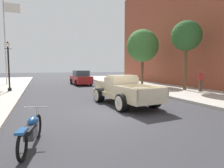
# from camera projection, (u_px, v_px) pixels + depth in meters

# --- Properties ---
(ground_plane) EXTENTS (140.00, 140.00, 0.00)m
(ground_plane) POSITION_uv_depth(u_px,v_px,m) (118.00, 111.00, 8.76)
(ground_plane) COLOR #333338
(hotrod_truck_cream) EXTENTS (2.50, 5.05, 1.58)m
(hotrod_truck_cream) POSITION_uv_depth(u_px,v_px,m) (122.00, 90.00, 10.48)
(hotrod_truck_cream) COLOR beige
(hotrod_truck_cream) RESTS_ON ground
(motorcycle_parked) EXTENTS (0.70, 2.09, 0.93)m
(motorcycle_parked) POSITION_uv_depth(u_px,v_px,m) (31.00, 130.00, 4.78)
(motorcycle_parked) COLOR black
(motorcycle_parked) RESTS_ON ground
(car_background_red) EXTENTS (2.00, 4.36, 1.65)m
(car_background_red) POSITION_uv_depth(u_px,v_px,m) (81.00, 78.00, 22.20)
(car_background_red) COLOR #AD1E1E
(car_background_red) RESTS_ON ground
(pedestrian_sidewalk_right) EXTENTS (0.53, 0.22, 1.65)m
(pedestrian_sidewalk_right) POSITION_uv_depth(u_px,v_px,m) (201.00, 79.00, 14.76)
(pedestrian_sidewalk_right) COLOR brown
(pedestrian_sidewalk_right) RESTS_ON sidewalk_right
(street_lamp_far) EXTENTS (0.50, 0.32, 3.85)m
(street_lamp_far) POSITION_uv_depth(u_px,v_px,m) (8.00, 62.00, 14.97)
(street_lamp_far) COLOR black
(street_lamp_far) RESTS_ON sidewalk_left
(flagpole) EXTENTS (1.74, 0.16, 9.16)m
(flagpole) POSITION_uv_depth(u_px,v_px,m) (7.00, 33.00, 21.08)
(flagpole) COLOR #B2B2B7
(flagpole) RESTS_ON sidewalk_left
(street_tree_nearest) EXTENTS (2.42, 2.42, 5.61)m
(street_tree_nearest) POSITION_uv_depth(u_px,v_px,m) (186.00, 36.00, 15.53)
(street_tree_nearest) COLOR brown
(street_tree_nearest) RESTS_ON sidewalk_right
(street_tree_second) EXTENTS (3.39, 3.39, 5.83)m
(street_tree_second) POSITION_uv_depth(u_px,v_px,m) (143.00, 46.00, 20.31)
(street_tree_second) COLOR brown
(street_tree_second) RESTS_ON sidewalk_right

